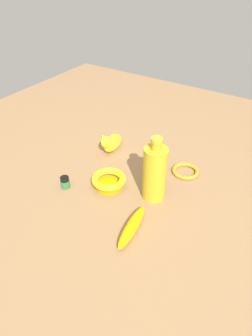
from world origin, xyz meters
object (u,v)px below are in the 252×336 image
Objects in this scene: cat_figurine at (111,143)px; bangle at (185,171)px; banana at (132,227)px; bowl at (109,180)px; bottle_tall at (155,173)px; nail_polish_jar at (65,182)px.

cat_figurine reaches higher than bangle.
cat_figurine reaches higher than banana.
bangle is at bearing -131.22° from bowl.
bottle_tall is 0.21m from bangle.
cat_figurine reaches higher than bowl.
bottle_tall reaches higher than bangle.
nail_polish_jar is at bearing 34.53° from bowl.
bottle_tall reaches higher than bowl.
cat_figurine is at bearing 4.80° from bangle.
bowl is 0.24m from cat_figurine.
bowl is 0.67× the size of banana.
bottle_tall reaches higher than nail_polish_jar.
bottle_tall is 0.33m from cat_figurine.
cat_figurine is (0.29, -0.16, -0.06)m from bottle_tall.
cat_figurine is at bearing -90.03° from nail_polish_jar.
banana is at bearing 171.42° from nail_polish_jar.
banana is at bearing 143.34° from bowl.
cat_figurine is 3.31× the size of nail_polish_jar.
nail_polish_jar is at bearing -107.29° from banana.
bowl is 0.30m from bangle.
bowl reaches higher than bangle.
banana is 0.32m from nail_polish_jar.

